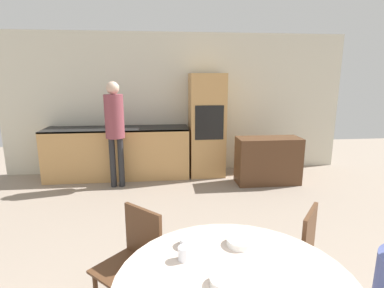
{
  "coord_description": "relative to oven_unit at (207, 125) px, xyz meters",
  "views": [
    {
      "loc": [
        -0.32,
        -0.14,
        1.81
      ],
      "look_at": [
        0.02,
        3.05,
        1.09
      ],
      "focal_mm": 28.0,
      "sensor_mm": 36.0,
      "label": 1
    }
  ],
  "objects": [
    {
      "name": "wall_back",
      "position": [
        -0.52,
        0.34,
        0.37
      ],
      "size": [
        6.44,
        0.05,
        2.6
      ],
      "color": "beige",
      "rests_on": "ground_plane"
    },
    {
      "name": "kitchen_counter",
      "position": [
        -1.62,
        -0.01,
        -0.46
      ],
      "size": [
        2.54,
        0.6,
        0.92
      ],
      "color": "tan",
      "rests_on": "ground_plane"
    },
    {
      "name": "oven_unit",
      "position": [
        0.0,
        0.0,
        0.0
      ],
      "size": [
        0.63,
        0.59,
        1.87
      ],
      "color": "tan",
      "rests_on": "ground_plane"
    },
    {
      "name": "sideboard",
      "position": [
        0.98,
        -0.59,
        -0.53
      ],
      "size": [
        1.08,
        0.45,
        0.8
      ],
      "color": "#51331E",
      "rests_on": "ground_plane"
    },
    {
      "name": "chair_far_left",
      "position": [
        -1.06,
        -3.32,
        -0.46
      ],
      "size": [
        0.57,
        0.57,
        0.84
      ],
      "rotation": [
        0.0,
        0.0,
        5.51
      ],
      "color": "#51331E",
      "rests_on": "ground_plane"
    },
    {
      "name": "chair_far_right",
      "position": [
        0.18,
        -3.36,
        -0.46
      ],
      "size": [
        0.56,
        0.56,
        0.84
      ],
      "rotation": [
        0.0,
        0.0,
        4.03
      ],
      "color": "#51331E",
      "rests_on": "ground_plane"
    },
    {
      "name": "person_standing",
      "position": [
        -1.58,
        -0.5,
        0.16
      ],
      "size": [
        0.3,
        0.3,
        1.74
      ],
      "color": "#262628",
      "rests_on": "ground_plane"
    },
    {
      "name": "cup",
      "position": [
        -0.72,
        -3.79,
        -0.15
      ],
      "size": [
        0.08,
        0.08,
        0.08
      ],
      "color": "silver",
      "rests_on": "dining_table"
    },
    {
      "name": "bowl_near",
      "position": [
        -0.67,
        -3.63,
        -0.17
      ],
      "size": [
        0.12,
        0.12,
        0.05
      ],
      "color": "silver",
      "rests_on": "dining_table"
    },
    {
      "name": "bowl_centre",
      "position": [
        -0.34,
        -3.66,
        -0.17
      ],
      "size": [
        0.18,
        0.18,
        0.04
      ],
      "color": "white",
      "rests_on": "dining_table"
    },
    {
      "name": "bowl_far",
      "position": [
        -0.52,
        -4.03,
        -0.17
      ],
      "size": [
        0.16,
        0.16,
        0.04
      ],
      "color": "white",
      "rests_on": "dining_table"
    }
  ]
}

